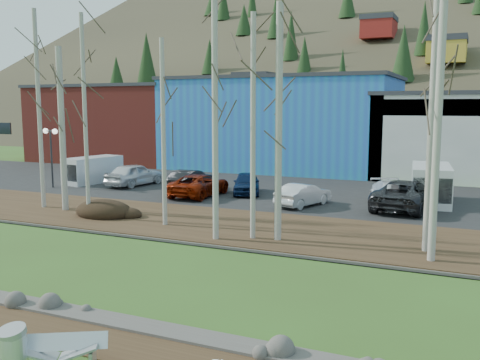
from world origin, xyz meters
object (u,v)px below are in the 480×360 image
at_px(car_3, 247,183).
at_px(car_6, 393,195).
at_px(car_5, 405,195).
at_px(car_2, 199,185).
at_px(litter_bin, 13,354).
at_px(street_lamp, 51,141).
at_px(car_1, 190,180).
at_px(van_grey, 91,170).
at_px(car_0, 135,174).
at_px(car_4, 303,195).
at_px(bench_damaged, 61,351).
at_px(van_white, 431,185).

bearing_deg(car_3, car_6, -27.40).
bearing_deg(car_5, car_2, 9.39).
height_order(litter_bin, street_lamp, street_lamp).
relative_size(litter_bin, car_1, 0.24).
height_order(car_5, van_grey, van_grey).
bearing_deg(van_grey, litter_bin, -43.16).
relative_size(litter_bin, car_0, 0.21).
xyz_separation_m(car_1, car_4, (8.53, -2.29, -0.06)).
height_order(bench_damaged, car_3, car_3).
relative_size(car_0, car_2, 0.93).
relative_size(car_2, van_grey, 1.09).
height_order(street_lamp, car_5, street_lamp).
distance_m(litter_bin, car_2, 22.27).
xyz_separation_m(street_lamp, car_2, (10.90, 1.00, -2.50)).
distance_m(car_1, car_2, 2.37).
height_order(car_6, van_grey, van_grey).
bearing_deg(bench_damaged, car_1, 82.83).
height_order(street_lamp, van_grey, street_lamp).
distance_m(car_1, car_6, 13.19).
bearing_deg(car_4, car_3, -11.91).
distance_m(car_5, car_6, 0.78).
bearing_deg(car_2, litter_bin, 108.47).
distance_m(car_0, car_6, 17.84).
height_order(litter_bin, car_2, car_2).
distance_m(car_0, car_1, 4.65).
bearing_deg(van_white, bench_damaged, -110.04).
bearing_deg(car_1, car_2, 133.52).
bearing_deg(car_0, car_1, -176.38).
xyz_separation_m(litter_bin, van_grey, (-16.83, 23.00, 0.58)).
relative_size(car_6, van_white, 0.92).
distance_m(car_4, van_grey, 17.01).
distance_m(car_2, car_6, 11.62).
bearing_deg(car_5, street_lamp, 10.16).
distance_m(street_lamp, van_white, 24.73).
bearing_deg(car_6, car_2, 164.60).
xyz_separation_m(litter_bin, car_5, (5.33, 21.94, 0.44)).
bearing_deg(bench_damaged, car_5, 47.97).
distance_m(bench_damaged, van_grey, 28.37).
height_order(car_4, car_5, car_5).
distance_m(car_4, car_5, 5.49).
height_order(street_lamp, car_3, street_lamp).
distance_m(bench_damaged, car_3, 23.09).
xyz_separation_m(car_1, van_grey, (-8.30, 0.10, 0.24)).
distance_m(bench_damaged, litter_bin, 0.98).
bearing_deg(van_grey, bench_damaged, -41.23).
distance_m(car_2, van_white, 13.76).
distance_m(car_0, car_4, 13.43).
bearing_deg(car_4, street_lamp, 18.81).
xyz_separation_m(car_0, car_2, (6.25, -2.03, -0.10)).
xyz_separation_m(car_6, van_white, (1.82, 2.00, 0.40)).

